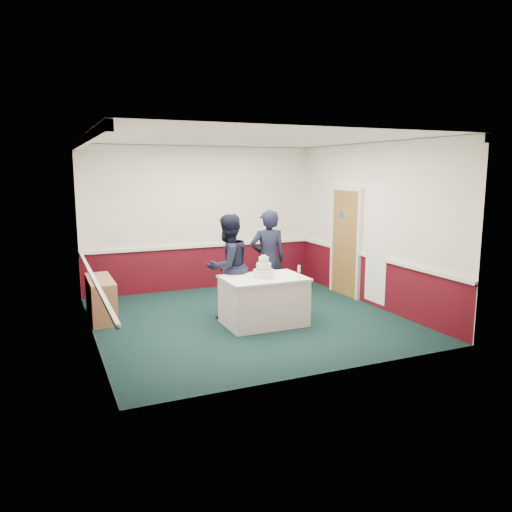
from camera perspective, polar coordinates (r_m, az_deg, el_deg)
name	(u,v)px	position (r m, az deg, el deg)	size (l,w,h in m)	color
ground	(248,319)	(8.57, -0.95, -7.22)	(5.00, 5.00, 0.00)	#143130
room_shell	(238,201)	(8.80, -2.03, 6.27)	(5.00, 5.00, 3.00)	white
sideboard	(101,299)	(8.90, -17.28, -4.68)	(0.41, 1.20, 0.70)	tan
cake_table	(264,300)	(8.20, 0.88, -5.08)	(1.32, 0.92, 0.79)	white
wedding_cake	(264,270)	(8.09, 0.89, -1.65)	(0.35, 0.35, 0.36)	white
cake_knife	(267,279)	(7.92, 1.28, -2.70)	(0.01, 0.22, 0.01)	silver
champagne_flute	(299,269)	(8.05, 4.95, -1.54)	(0.05, 0.05, 0.21)	silver
person_man	(228,266)	(8.49, -3.21, -1.20)	(0.86, 0.67, 1.78)	black
person_woman	(268,259)	(9.05, 1.38, -0.40)	(0.66, 0.43, 1.81)	black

